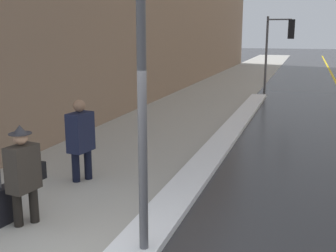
{
  "coord_description": "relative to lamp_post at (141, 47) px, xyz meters",
  "views": [
    {
      "loc": [
        2.28,
        -4.12,
        2.95
      ],
      "look_at": [
        -0.4,
        4.0,
        1.05
      ],
      "focal_mm": 45.0,
      "sensor_mm": 36.0,
      "label": 1
    }
  ],
  "objects": [
    {
      "name": "sidewalk_slab",
      "position": [
        -2.35,
        14.3,
        -2.77
      ],
      "size": [
        4.0,
        80.0,
        0.01
      ],
      "color": "#9E9B93",
      "rests_on": "ground"
    },
    {
      "name": "snow_bank_curb",
      "position": [
        -0.14,
        6.45,
        -2.72
      ],
      "size": [
        0.67,
        17.59,
        0.11
      ],
      "color": "white",
      "rests_on": "ground"
    },
    {
      "name": "lamp_post",
      "position": [
        0.0,
        0.0,
        0.0
      ],
      "size": [
        0.28,
        0.28,
        4.6
      ],
      "color": "#515156",
      "rests_on": "ground"
    },
    {
      "name": "traffic_light_near",
      "position": [
        0.67,
        16.36,
        -0.09
      ],
      "size": [
        1.31,
        0.35,
        3.72
      ],
      "rotation": [
        0.0,
        0.0,
        0.07
      ],
      "color": "#515156",
      "rests_on": "ground"
    },
    {
      "name": "pedestrian_with_shoulder_bag",
      "position": [
        -2.09,
        0.31,
        -1.9
      ],
      "size": [
        0.35,
        0.72,
        1.61
      ],
      "rotation": [
        0.0,
        0.0,
        -1.71
      ],
      "color": "black",
      "rests_on": "ground"
    },
    {
      "name": "pedestrian_in_glasses",
      "position": [
        -2.27,
        2.36,
        -1.85
      ],
      "size": [
        0.39,
        0.58,
        1.67
      ],
      "rotation": [
        0.0,
        0.0,
        -1.71
      ],
      "color": "black",
      "rests_on": "ground"
    },
    {
      "name": "rolling_suitcase",
      "position": [
        -2.46,
        0.21,
        -2.47
      ],
      "size": [
        0.27,
        0.39,
        0.95
      ],
      "rotation": [
        0.0,
        0.0,
        -1.71
      ],
      "color": "black",
      "rests_on": "ground"
    }
  ]
}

